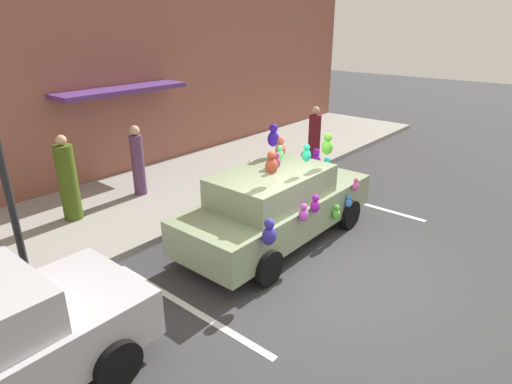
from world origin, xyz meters
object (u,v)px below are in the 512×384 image
(teddy_bear_on_sidewalk, at_px, (252,170))
(pedestrian_walking_past, at_px, (68,181))
(pedestrian_by_lamp, at_px, (314,136))
(pedestrian_near_shopfront, at_px, (138,162))
(plush_covered_car, at_px, (278,204))

(teddy_bear_on_sidewalk, relative_size, pedestrian_walking_past, 0.29)
(teddy_bear_on_sidewalk, xyz_separation_m, pedestrian_by_lamp, (2.53, -0.37, 0.52))
(pedestrian_near_shopfront, xyz_separation_m, pedestrian_by_lamp, (5.19, -1.81, -0.05))
(teddy_bear_on_sidewalk, relative_size, pedestrian_by_lamp, 0.33)
(plush_covered_car, relative_size, teddy_bear_on_sidewalk, 8.22)
(plush_covered_car, distance_m, pedestrian_by_lamp, 5.19)
(pedestrian_walking_past, bearing_deg, pedestrian_by_lamp, -13.81)
(pedestrian_near_shopfront, bearing_deg, plush_covered_car, -83.12)
(pedestrian_near_shopfront, relative_size, pedestrian_walking_past, 0.93)
(plush_covered_car, bearing_deg, pedestrian_near_shopfront, 96.88)
(plush_covered_car, height_order, teddy_bear_on_sidewalk, plush_covered_car)
(pedestrian_walking_past, xyz_separation_m, pedestrian_by_lamp, (7.04, -1.73, -0.09))
(teddy_bear_on_sidewalk, height_order, pedestrian_by_lamp, pedestrian_by_lamp)
(plush_covered_car, height_order, pedestrian_walking_past, plush_covered_car)
(teddy_bear_on_sidewalk, bearing_deg, pedestrian_by_lamp, -8.39)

